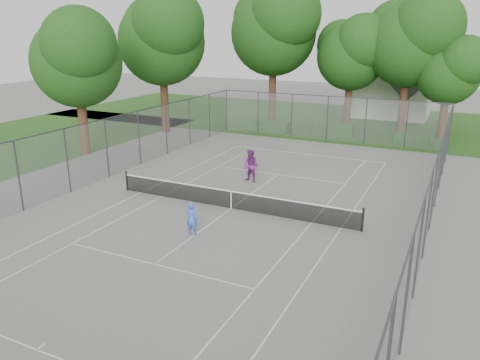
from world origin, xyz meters
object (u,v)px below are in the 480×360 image
at_px(tennis_net, 231,199).
at_px(girl_player, 192,218).
at_px(woman_player, 251,166).
at_px(house, 391,78).

xyz_separation_m(tennis_net, girl_player, (-0.14, -3.45, 0.23)).
bearing_deg(woman_player, girl_player, -73.08).
xyz_separation_m(house, woman_player, (-3.58, -26.24, -2.90)).
bearing_deg(tennis_net, house, 85.03).
bearing_deg(girl_player, tennis_net, -96.78).
distance_m(tennis_net, woman_player, 4.49).
bearing_deg(house, girl_player, -94.71).
bearing_deg(house, tennis_net, -94.97).
xyz_separation_m(house, girl_player, (-2.81, -34.06, -3.11)).
height_order(house, girl_player, house).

